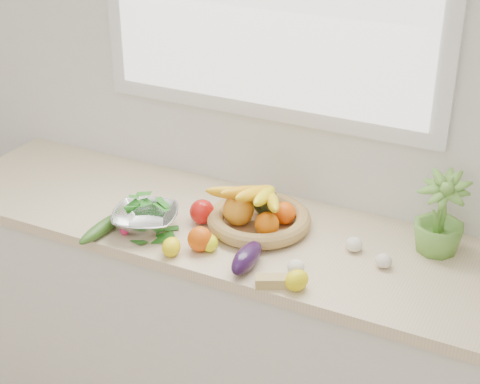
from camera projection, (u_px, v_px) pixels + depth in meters
The scene contains 18 objects.
back_wall at pixel (268, 77), 2.60m from camera, with size 4.50×0.02×2.70m, color white.
counter_cabinet at pixel (231, 332), 2.78m from camera, with size 2.20×0.58×0.86m, color silver.
countertop at pixel (230, 230), 2.58m from camera, with size 2.24×0.62×0.04m, color beige.
orange_loose at pixel (200, 239), 2.40m from camera, with size 0.08×0.08×0.08m, color #D84E06.
lemon_a at pixel (171, 247), 2.38m from camera, with size 0.06×0.08×0.06m, color yellow.
lemon_b at pixel (297, 280), 2.21m from camera, with size 0.06×0.08×0.06m, color yellow.
lemon_c at pixel (209, 243), 2.40m from camera, with size 0.06×0.07×0.06m, color #EBEE0C.
apple at pixel (202, 212), 2.56m from camera, with size 0.09×0.09×0.09m, color red.
ginger at pixel (273, 281), 2.23m from camera, with size 0.11×0.04×0.03m, color tan.
garlic_a at pixel (384, 261), 2.32m from camera, with size 0.05×0.05×0.05m, color beige.
garlic_b at pixel (354, 244), 2.40m from camera, with size 0.06×0.06×0.05m, color white.
garlic_c at pixel (296, 267), 2.29m from camera, with size 0.06×0.06×0.05m, color white.
eggplant at pixel (247, 258), 2.31m from camera, with size 0.07×0.18×0.07m, color #230D31.
cucumber at pixel (104, 227), 2.51m from camera, with size 0.05×0.26×0.05m, color #2D5418.
radish at pixel (125, 230), 2.50m from camera, with size 0.03×0.03×0.03m, color #E21C58.
potted_herb at pixel (440, 216), 2.36m from camera, with size 0.17×0.17×0.30m, color #619B38.
fruit_basket at pixel (258, 214), 2.53m from camera, with size 0.41×0.41×0.19m.
colander_with_spinach at pixel (145, 215), 2.51m from camera, with size 0.29×0.29×0.12m.
Camera 1 is at (1.03, -0.02, 2.18)m, focal length 55.00 mm.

